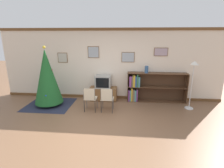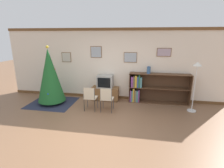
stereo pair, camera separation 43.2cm
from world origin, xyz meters
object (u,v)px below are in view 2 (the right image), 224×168
(folding_chair_left, at_px, (90,97))
(standing_lamp, at_px, (196,74))
(tv_console, at_px, (105,93))
(television, at_px, (105,81))
(folding_chair_right, at_px, (107,98))
(bookshelf, at_px, (148,88))
(christmas_tree, at_px, (50,75))
(vase, at_px, (149,70))

(folding_chair_left, height_order, standing_lamp, standing_lamp)
(tv_console, height_order, television, television)
(folding_chair_right, bearing_deg, bookshelf, 40.35)
(television, distance_m, folding_chair_left, 1.15)
(christmas_tree, height_order, vase, christmas_tree)
(folding_chair_left, bearing_deg, vase, 30.29)
(folding_chair_right, bearing_deg, vase, 39.75)
(tv_console, bearing_deg, bookshelf, 2.13)
(christmas_tree, bearing_deg, vase, 11.19)
(standing_lamp, bearing_deg, vase, 159.51)
(folding_chair_left, distance_m, vase, 2.30)
(folding_chair_right, bearing_deg, television, 104.51)
(christmas_tree, relative_size, standing_lamp, 1.27)
(christmas_tree, relative_size, vase, 8.03)
(television, height_order, vase, vase)
(folding_chair_left, xyz_separation_m, vase, (1.88, 1.10, 0.77))
(tv_console, distance_m, folding_chair_right, 1.14)
(christmas_tree, xyz_separation_m, vase, (3.47, 0.69, 0.19))
(television, xyz_separation_m, standing_lamp, (3.05, -0.53, 0.52))
(vase, bearing_deg, folding_chair_right, -140.25)
(christmas_tree, xyz_separation_m, television, (1.87, 0.67, -0.30))
(tv_console, distance_m, vase, 1.87)
(bookshelf, distance_m, vase, 0.70)
(television, height_order, standing_lamp, standing_lamp)
(folding_chair_right, bearing_deg, christmas_tree, 169.20)
(christmas_tree, height_order, standing_lamp, christmas_tree)
(folding_chair_left, bearing_deg, television, 75.49)
(tv_console, xyz_separation_m, vase, (1.60, 0.01, 0.98))
(folding_chair_left, bearing_deg, standing_lamp, 9.43)
(television, relative_size, standing_lamp, 0.36)
(christmas_tree, xyz_separation_m, tv_console, (1.87, 0.67, -0.79))
(bookshelf, bearing_deg, standing_lamp, -22.46)
(television, relative_size, vase, 2.27)
(christmas_tree, height_order, bookshelf, christmas_tree)
(tv_console, height_order, standing_lamp, standing_lamp)
(christmas_tree, relative_size, folding_chair_left, 2.55)
(bookshelf, height_order, standing_lamp, standing_lamp)
(folding_chair_right, relative_size, standing_lamp, 0.50)
(television, distance_m, folding_chair_right, 1.15)
(television, height_order, folding_chair_right, television)
(folding_chair_left, height_order, folding_chair_right, same)
(folding_chair_right, distance_m, vase, 1.88)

